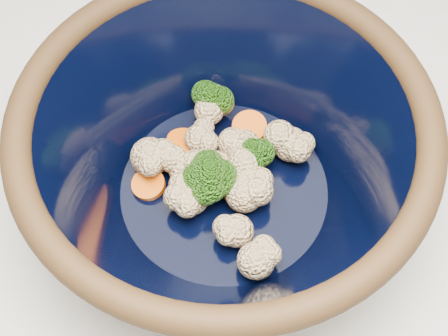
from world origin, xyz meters
name	(u,v)px	position (x,y,z in m)	size (l,w,h in m)	color
counter	(291,290)	(0.00, 0.00, 0.45)	(1.20, 1.20, 0.90)	beige
mixing_bowl	(224,159)	(-0.11, -0.08, 0.98)	(0.37, 0.37, 0.14)	black
vegetable_pile	(220,166)	(-0.12, -0.07, 0.95)	(0.16, 0.19, 0.05)	#608442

